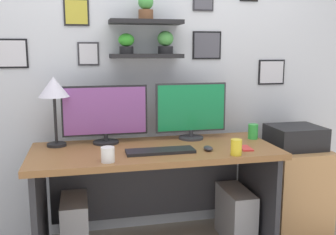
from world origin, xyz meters
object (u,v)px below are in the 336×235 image
object	(u,v)px
pen_cup	(236,147)
computer_tower_right	(235,215)
desk_lamp	(54,91)
computer_tower_left	(75,225)
monitor_left	(105,113)
coffee_mug	(108,155)
desk	(154,176)
cell_phone	(245,148)
keyboard	(160,151)
water_cup	(253,131)
printer	(295,137)
drawer_cabinet	(292,188)
monitor_right	(191,110)
computer_mouse	(208,148)

from	to	relation	value
pen_cup	computer_tower_right	world-z (taller)	pen_cup
desk_lamp	computer_tower_left	size ratio (longest dim) A/B	1.18
monitor_left	desk_lamp	size ratio (longest dim) A/B	1.24
coffee_mug	computer_tower_left	bearing A→B (deg)	120.10
monitor_left	computer_tower_right	world-z (taller)	monitor_left
desk	computer_tower_left	distance (m)	0.65
desk_lamp	pen_cup	distance (m)	1.25
cell_phone	coffee_mug	xyz separation A→B (m)	(-0.91, -0.10, 0.04)
keyboard	computer_tower_right	world-z (taller)	keyboard
cell_phone	computer_tower_right	world-z (taller)	cell_phone
cell_phone	water_cup	xyz separation A→B (m)	(0.18, 0.26, 0.05)
pen_cup	printer	bearing A→B (deg)	31.83
drawer_cabinet	computer_tower_left	xyz separation A→B (m)	(-1.66, -0.01, -0.13)
pen_cup	monitor_right	bearing A→B (deg)	106.85
pen_cup	water_cup	world-z (taller)	water_cup
drawer_cabinet	water_cup	bearing A→B (deg)	-177.37
monitor_right	keyboard	xyz separation A→B (m)	(-0.30, -0.34, -0.20)
coffee_mug	computer_mouse	bearing A→B (deg)	10.13
computer_mouse	desk_lamp	bearing A→B (deg)	160.66
coffee_mug	computer_tower_left	size ratio (longest dim) A/B	0.22
monitor_left	drawer_cabinet	world-z (taller)	monitor_left
monitor_left	coffee_mug	world-z (taller)	monitor_left
computer_mouse	computer_tower_right	bearing A→B (deg)	32.82
computer_mouse	pen_cup	distance (m)	0.20
monitor_right	computer_tower_left	size ratio (longest dim) A/B	1.31
computer_mouse	drawer_cabinet	bearing A→B (deg)	18.46
computer_mouse	water_cup	world-z (taller)	water_cup
desk	water_cup	world-z (taller)	water_cup
desk_lamp	computer_tower_left	xyz separation A→B (m)	(0.10, -0.09, -0.93)
computer_tower_left	drawer_cabinet	bearing A→B (deg)	0.36
printer	desk	bearing A→B (deg)	-176.36
keyboard	computer_tower_left	bearing A→B (deg)	157.20
desk	pen_cup	world-z (taller)	pen_cup
printer	computer_tower_right	size ratio (longest dim) A/B	0.95
water_cup	computer_tower_right	size ratio (longest dim) A/B	0.27
coffee_mug	pen_cup	distance (m)	0.79
keyboard	coffee_mug	bearing A→B (deg)	-158.24
monitor_right	drawer_cabinet	world-z (taller)	monitor_right
keyboard	coffee_mug	xyz separation A→B (m)	(-0.34, -0.14, 0.04)
coffee_mug	water_cup	xyz separation A→B (m)	(1.09, 0.36, 0.01)
computer_tower_left	computer_tower_right	distance (m)	1.16
computer_mouse	printer	size ratio (longest dim) A/B	0.24
keyboard	printer	xyz separation A→B (m)	(1.10, 0.24, -0.02)
cell_phone	coffee_mug	world-z (taller)	coffee_mug
monitor_left	monitor_right	bearing A→B (deg)	-0.01
pen_cup	computer_tower_left	bearing A→B (deg)	158.57
monitor_right	computer_tower_right	bearing A→B (deg)	-29.44
monitor_right	printer	distance (m)	0.84
monitor_left	water_cup	distance (m)	1.08
desk	desk_lamp	distance (m)	0.89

